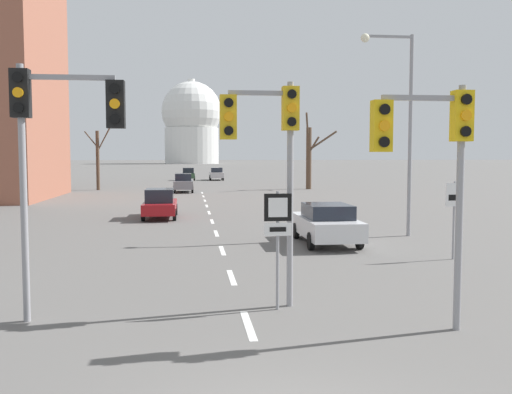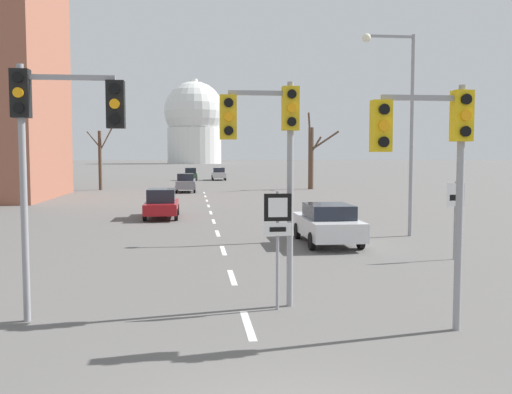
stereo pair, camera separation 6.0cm
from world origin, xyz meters
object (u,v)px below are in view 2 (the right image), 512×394
(traffic_signal_centre_tall, at_px, (269,138))
(speed_limit_sign, at_px, (455,207))
(route_sign_post, at_px, (278,229))
(sedan_mid_centre, at_px, (219,174))
(traffic_signal_near_right, at_px, (433,146))
(street_lamp_right, at_px, (403,113))
(sedan_near_left, at_px, (191,174))
(sedan_near_right, at_px, (327,223))
(traffic_signal_near_left, at_px, (55,128))
(sedan_far_left, at_px, (162,203))
(sedan_far_right, at_px, (186,183))

(traffic_signal_centre_tall, relative_size, speed_limit_sign, 1.96)
(route_sign_post, relative_size, sedan_mid_centre, 0.57)
(traffic_signal_near_right, bearing_deg, street_lamp_right, 71.66)
(speed_limit_sign, bearing_deg, sedan_near_left, 98.16)
(traffic_signal_centre_tall, distance_m, sedan_near_right, 9.87)
(traffic_signal_centre_tall, height_order, traffic_signal_near_left, traffic_signal_near_left)
(speed_limit_sign, xyz_separation_m, sedan_far_left, (-10.11, 13.53, -0.93))
(sedan_mid_centre, distance_m, sedan_far_left, 47.07)
(traffic_signal_centre_tall, xyz_separation_m, traffic_signal_near_right, (2.84, -2.11, -0.21))
(sedan_near_right, bearing_deg, traffic_signal_near_left, -130.24)
(sedan_far_left, relative_size, sedan_far_right, 1.03)
(traffic_signal_near_right, height_order, speed_limit_sign, traffic_signal_near_right)
(route_sign_post, bearing_deg, traffic_signal_near_left, -176.46)
(street_lamp_right, height_order, sedan_mid_centre, street_lamp_right)
(sedan_near_right, bearing_deg, sedan_far_left, 124.60)
(traffic_signal_centre_tall, height_order, sedan_near_left, traffic_signal_centre_tall)
(traffic_signal_near_left, height_order, sedan_mid_centre, traffic_signal_near_left)
(street_lamp_right, bearing_deg, route_sign_post, -122.53)
(sedan_near_right, height_order, sedan_mid_centre, sedan_mid_centre)
(street_lamp_right, relative_size, sedan_mid_centre, 1.81)
(traffic_signal_near_right, xyz_separation_m, sedan_near_left, (-4.70, 67.45, -2.73))
(traffic_signal_centre_tall, distance_m, traffic_signal_near_left, 4.47)
(street_lamp_right, bearing_deg, traffic_signal_centre_tall, -123.81)
(sedan_near_right, bearing_deg, route_sign_post, -110.06)
(sedan_near_right, distance_m, sedan_far_left, 11.94)
(route_sign_post, height_order, sedan_far_right, route_sign_post)
(street_lamp_right, bearing_deg, sedan_near_left, 99.19)
(route_sign_post, distance_m, sedan_near_right, 9.67)
(street_lamp_right, height_order, sedan_near_left, street_lamp_right)
(sedan_mid_centre, bearing_deg, route_sign_post, -91.56)
(sedan_mid_centre, bearing_deg, street_lamp_right, -84.73)
(traffic_signal_near_left, relative_size, sedan_near_left, 1.26)
(traffic_signal_centre_tall, bearing_deg, route_sign_post, -60.69)
(sedan_near_left, bearing_deg, sedan_far_left, -91.80)
(traffic_signal_centre_tall, relative_size, traffic_signal_near_right, 1.06)
(sedan_far_left, bearing_deg, speed_limit_sign, -53.22)
(traffic_signal_near_right, bearing_deg, sedan_far_left, 106.60)
(sedan_near_left, relative_size, sedan_far_left, 0.92)
(sedan_near_left, relative_size, sedan_near_right, 0.90)
(route_sign_post, height_order, sedan_far_left, route_sign_post)
(street_lamp_right, distance_m, sedan_far_left, 13.84)
(route_sign_post, bearing_deg, speed_limit_sign, 38.85)
(traffic_signal_centre_tall, relative_size, sedan_far_right, 1.14)
(speed_limit_sign, relative_size, sedan_near_left, 0.62)
(sedan_far_left, xyz_separation_m, sedan_far_right, (1.04, 21.65, 0.07))
(sedan_near_right, height_order, sedan_far_right, sedan_far_right)
(sedan_near_left, bearing_deg, traffic_signal_centre_tall, -88.37)
(traffic_signal_near_right, xyz_separation_m, sedan_mid_centre, (-0.90, 67.48, -2.69))
(sedan_near_left, distance_m, sedan_mid_centre, 3.81)
(route_sign_post, distance_m, sedan_far_right, 40.60)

